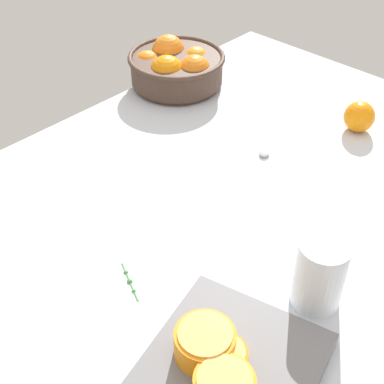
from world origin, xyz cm
name	(u,v)px	position (x,y,z in cm)	size (l,w,h in cm)	color
ground_plane	(190,226)	(0.00, 0.00, -1.50)	(147.54, 89.76, 3.00)	silver
fruit_bowl	(176,67)	(34.44, 37.76, 4.92)	(24.15, 24.15, 10.89)	#473328
juice_glass	(319,278)	(0.01, -26.77, 5.13)	(7.72, 7.72, 11.95)	white
orange_half_0	(222,359)	(-20.07, -24.89, 4.05)	(6.97, 6.97, 3.49)	orange
orange_half_1	(205,343)	(-20.07, -21.80, 4.54)	(8.48, 8.48, 4.48)	orange
loose_orange_0	(359,117)	(47.69, -6.38, 3.42)	(6.84, 6.84, 6.84)	orange
spoon	(266,144)	(28.54, 4.66, 0.43)	(13.36, 9.33, 1.00)	silver
herb_sprig_0	(129,280)	(-17.40, -2.90, 0.25)	(3.79, 7.97, 0.94)	#469047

